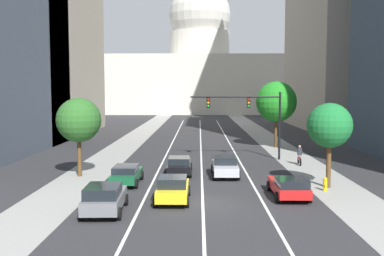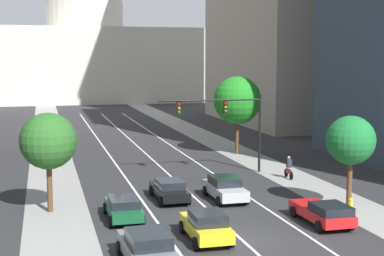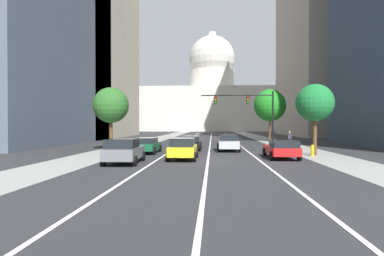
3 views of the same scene
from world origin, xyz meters
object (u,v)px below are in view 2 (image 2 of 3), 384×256
at_px(street_tree_far_right, 237,100).
at_px(capitol_building, 85,45).
at_px(car_yellow, 206,225).
at_px(street_tree_mid_right, 351,141).
at_px(cyclist, 289,167).
at_px(car_red, 323,212).
at_px(street_tree_near_left, 48,141).
at_px(car_silver, 225,188).
at_px(traffic_signal_mast, 227,116).
at_px(car_green, 123,207).
at_px(fire_hydrant, 350,205).
at_px(car_gray, 146,246).
at_px(car_black, 169,189).

bearing_deg(street_tree_far_right, capitol_building, 96.27).
bearing_deg(car_yellow, street_tree_mid_right, -68.68).
bearing_deg(cyclist, capitol_building, 7.94).
bearing_deg(car_red, street_tree_near_left, 65.60).
distance_m(car_red, cyclist, 12.32).
bearing_deg(car_silver, car_yellow, 155.73).
bearing_deg(car_red, street_tree_mid_right, -48.14).
height_order(car_silver, street_tree_far_right, street_tree_far_right).
relative_size(car_red, traffic_signal_mast, 0.54).
relative_size(car_green, fire_hydrant, 4.74).
distance_m(car_green, street_tree_far_right, 24.64).
relative_size(car_red, cyclist, 2.66).
bearing_deg(car_gray, car_red, -73.22).
bearing_deg(traffic_signal_mast, car_silver, -108.95).
xyz_separation_m(car_yellow, traffic_signal_mast, (6.30, 15.98, 3.81)).
bearing_deg(car_yellow, car_red, -81.14).
xyz_separation_m(capitol_building, car_black, (-1.74, -92.93, -11.37)).
distance_m(capitol_building, fire_hydrant, 99.64).
relative_size(car_yellow, fire_hydrant, 4.58).
xyz_separation_m(car_black, traffic_signal_mast, (6.30, 7.41, 3.87)).
xyz_separation_m(car_silver, fire_hydrant, (6.18, -4.92, -0.31)).
bearing_deg(car_green, street_tree_far_right, -34.08).
xyz_separation_m(car_red, car_black, (-6.98, 7.52, 0.01)).
distance_m(car_red, traffic_signal_mast, 15.44).
height_order(car_gray, street_tree_mid_right, street_tree_mid_right).
height_order(cyclist, street_tree_mid_right, street_tree_mid_right).
bearing_deg(cyclist, street_tree_near_left, 109.30).
bearing_deg(capitol_building, street_tree_far_right, -83.73).
height_order(car_silver, traffic_signal_mast, traffic_signal_mast).
bearing_deg(car_gray, street_tree_near_left, 19.10).
bearing_deg(traffic_signal_mast, street_tree_far_right, 66.29).
bearing_deg(street_tree_mid_right, street_tree_far_right, 89.94).
xyz_separation_m(street_tree_near_left, street_tree_far_right, (17.64, 17.23, 0.92)).
height_order(car_green, car_yellow, car_yellow).
height_order(car_green, street_tree_far_right, street_tree_far_right).
height_order(car_red, street_tree_near_left, street_tree_near_left).
bearing_deg(street_tree_mid_right, car_red, -138.05).
bearing_deg(car_yellow, car_green, 36.34).
xyz_separation_m(cyclist, street_tree_near_left, (-17.71, -5.36, 3.38)).
relative_size(car_black, street_tree_far_right, 0.61).
bearing_deg(street_tree_far_right, car_green, -124.31).
height_order(car_silver, street_tree_mid_right, street_tree_mid_right).
height_order(car_yellow, street_tree_far_right, street_tree_far_right).
relative_size(capitol_building, traffic_signal_mast, 5.97).
height_order(traffic_signal_mast, street_tree_far_right, street_tree_far_right).
height_order(cyclist, street_tree_near_left, street_tree_near_left).
distance_m(car_green, traffic_signal_mast, 15.37).
relative_size(car_gray, car_black, 0.95).
relative_size(car_black, cyclist, 2.65).
bearing_deg(car_green, cyclist, -59.08).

